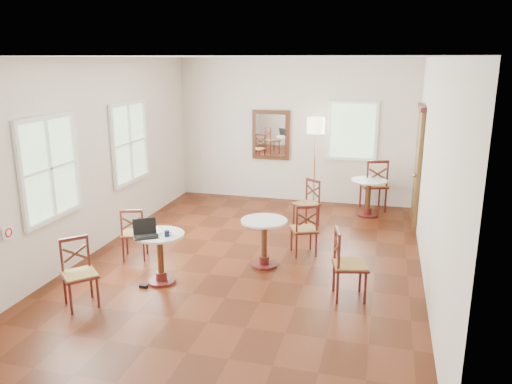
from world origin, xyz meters
TOP-DOWN VIEW (x-y plane):
  - ground at (0.00, 0.00)m, footprint 7.00×7.00m
  - room_shell at (-0.06, 0.27)m, footprint 5.02×7.02m
  - cafe_table_near at (-0.99, -1.06)m, footprint 0.67×0.67m
  - cafe_table_mid at (0.24, -0.16)m, footprint 0.68×0.68m
  - cafe_table_back at (1.62, 2.73)m, footprint 0.68×0.68m
  - chair_near_a at (-1.74, -0.37)m, footprint 0.48×0.48m
  - chair_near_b at (-1.67, -1.91)m, footprint 0.56×0.56m
  - chair_mid_a at (0.74, 0.45)m, footprint 0.51×0.51m
  - chair_mid_b at (1.51, -0.87)m, footprint 0.51×0.51m
  - chair_back_a at (1.70, 3.14)m, footprint 0.62×0.62m
  - chair_back_b at (0.56, 1.85)m, footprint 0.54×0.54m
  - floor_lamp at (0.50, 3.15)m, footprint 0.36×0.36m
  - laptop at (-1.12, -1.19)m, footprint 0.39×0.38m
  - mouse at (-0.99, -1.16)m, footprint 0.10×0.06m
  - navy_mug at (-0.84, -1.13)m, footprint 0.10×0.07m
  - water_glass at (-0.97, -1.04)m, footprint 0.06×0.06m
  - power_adapter at (-1.15, -1.28)m, footprint 0.11×0.06m

SIDE VIEW (x-z plane):
  - ground at x=0.00m, z-range 0.00..0.00m
  - power_adapter at x=-1.15m, z-range 0.00..0.04m
  - chair_near_a at x=-1.74m, z-range 0.00..0.82m
  - chair_mid_a at x=0.74m, z-range 0.00..0.83m
  - chair_back_b at x=0.56m, z-range 0.00..0.85m
  - chair_near_b at x=-1.67m, z-range 0.00..0.85m
  - cafe_table_near at x=-0.99m, z-range 0.08..0.79m
  - cafe_table_mid at x=0.24m, z-range 0.09..0.80m
  - cafe_table_back at x=1.62m, z-range 0.09..0.81m
  - chair_mid_b at x=1.51m, z-range 0.00..0.91m
  - chair_back_a at x=1.70m, z-range 0.00..1.06m
  - mouse at x=-0.99m, z-range 0.71..0.74m
  - navy_mug at x=-0.84m, z-range 0.71..0.79m
  - water_glass at x=-0.97m, z-range 0.71..0.80m
  - laptop at x=-1.12m, z-range 0.65..0.87m
  - floor_lamp at x=0.50m, z-range 0.64..2.47m
  - room_shell at x=-0.06m, z-range 0.38..3.39m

